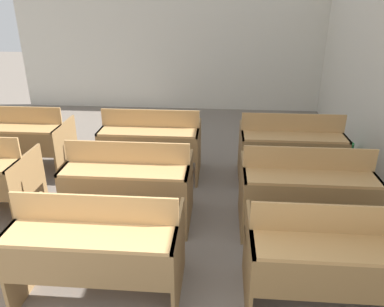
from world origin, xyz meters
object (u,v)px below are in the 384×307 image
bench_third_left (19,138)px  bench_third_center (151,142)px  bench_front_right (334,257)px  bench_third_right (290,147)px  bench_second_right (305,188)px  bench_front_center (98,245)px  wastepaper_bin (345,153)px  bench_second_center (129,181)px

bench_third_left → bench_third_center: same height
bench_front_right → bench_third_left: size_ratio=1.00×
bench_third_center → bench_third_right: bearing=-1.1°
bench_third_left → bench_third_right: bearing=-0.6°
bench_second_right → bench_third_right: (0.03, 1.13, 0.00)m
bench_front_center → wastepaper_bin: bench_front_center is taller
bench_front_right → bench_third_right: 2.22m
bench_second_center → bench_third_right: same height
bench_second_right → wastepaper_bin: bench_second_right is taller
bench_third_center → wastepaper_bin: size_ratio=4.05×
bench_third_left → wastepaper_bin: (4.62, 0.61, -0.33)m
bench_front_center → bench_second_right: same height
bench_second_center → bench_third_center: 1.16m
bench_second_center → bench_third_left: (-1.83, 1.16, 0.00)m
bench_front_center → bench_front_right: bearing=-0.0°
wastepaper_bin → bench_third_right: bearing=-145.0°
bench_third_left → wastepaper_bin: bearing=7.6°
bench_second_center → bench_third_left: 2.16m
bench_front_right → bench_third_left: (-3.66, 2.26, 0.00)m
bench_front_center → wastepaper_bin: size_ratio=4.05×
bench_third_center → bench_front_right: bearing=-51.2°
bench_front_right → bench_third_right: size_ratio=1.00×
bench_second_center → wastepaper_bin: size_ratio=4.05×
bench_second_center → bench_second_right: (1.84, -0.00, 0.00)m
bench_front_right → wastepaper_bin: bearing=71.6°
bench_second_right → bench_third_left: 3.84m
bench_front_center → bench_third_right: same height
bench_third_center → bench_third_left: bearing=179.9°
bench_front_center → bench_second_right: (1.83, 1.09, 0.00)m
bench_front_right → wastepaper_bin: size_ratio=4.05×
bench_second_center → wastepaper_bin: 3.33m
bench_third_center → wastepaper_bin: bearing=12.6°
bench_front_center → bench_third_right: size_ratio=1.00×
bench_front_center → bench_third_left: size_ratio=1.00×
bench_third_left → bench_third_right: size_ratio=1.00×
bench_front_center → wastepaper_bin: bearing=45.9°
bench_second_right → bench_third_right: 1.13m
bench_second_center → bench_third_center: size_ratio=1.00×
bench_front_right → bench_second_center: (-1.84, 1.10, 0.00)m
bench_front_right → bench_third_left: bearing=148.4°
bench_second_right → bench_third_left: (-3.66, 1.16, 0.00)m
bench_front_right → bench_third_left: 4.30m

